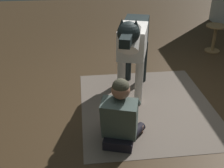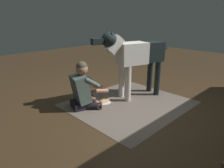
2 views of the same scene
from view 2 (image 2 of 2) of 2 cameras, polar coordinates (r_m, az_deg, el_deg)
The scene contains 5 objects.
ground_plane at distance 3.85m, azimuth 6.07°, elevation -5.78°, with size 14.09×14.09×0.00m, color #3E2C1A.
area_rug at distance 3.89m, azimuth 4.81°, elevation -5.45°, with size 2.09×1.88×0.01m, color #6A5D52.
person_sitting_on_floor at distance 3.65m, azimuth -8.08°, elevation -1.35°, with size 0.72×0.59×0.85m.
large_dog at distance 3.98m, azimuth 6.42°, elevation 8.06°, with size 1.63×0.67×1.35m.
hot_dog_on_plate at distance 3.91m, azimuth -2.19°, elevation -4.88°, with size 0.26×0.26×0.06m.
Camera 2 is at (2.74, 2.20, 1.59)m, focal length 32.54 mm.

